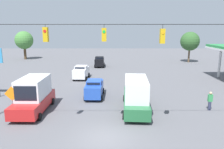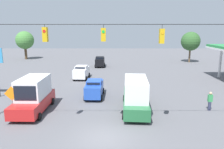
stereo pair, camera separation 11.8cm
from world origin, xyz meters
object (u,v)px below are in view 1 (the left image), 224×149
Objects in this scene: overhead_signal_span at (104,61)px; box_truck_red_parked_shoulder at (34,95)px; pedestrian at (210,101)px; work_zone_sign at (12,96)px; tree_horizon_right at (24,40)px; tree_horizon_left at (190,41)px; traffic_cone_second at (42,98)px; traffic_cone_third at (51,90)px; traffic_cone_nearest at (33,109)px; sedan_white_withflow_far at (81,72)px; sedan_black_withflow_deep at (99,61)px; box_truck_green_crossing_near at (136,95)px; sedan_blue_withflow_mid at (94,88)px.

box_truck_red_parked_shoulder is (6.68, -4.09, -3.79)m from overhead_signal_span.
pedestrian is at bearing -156.42° from overhead_signal_span.
tree_horizon_right reaches higher than work_zone_sign.
tree_horizon_left reaches higher than work_zone_sign.
traffic_cone_second is at bearing -9.20° from pedestrian.
traffic_cone_nearest is at bearing 91.63° from traffic_cone_third.
sedan_white_withflow_far is 27.53m from tree_horizon_right.
tree_horizon_right is (14.13, -28.72, 4.36)m from traffic_cone_third.
traffic_cone_nearest is 0.35× the size of pedestrian.
tree_horizon_right reaches higher than tree_horizon_left.
tree_horizon_right is (13.16, -36.61, 2.68)m from work_zone_sign.
sedan_black_withflow_deep is 0.56× the size of tree_horizon_right.
tree_horizon_left reaches higher than traffic_cone_second.
box_truck_red_parked_shoulder is at bearing -123.14° from work_zone_sign.
box_truck_green_crossing_near is 1.72× the size of sedan_white_withflow_far.
overhead_signal_span is 35.54× the size of traffic_cone_third.
sedan_black_withflow_deep reaches higher than sedan_white_withflow_far.
traffic_cone_nearest is at bearing 50.76° from tree_horizon_left.
box_truck_green_crossing_near reaches higher than traffic_cone_nearest.
sedan_blue_withflow_mid is 0.70× the size of box_truck_red_parked_shoulder.
pedestrian is (-11.64, 23.84, -0.14)m from sedan_black_withflow_deep.
sedan_white_withflow_far is 7.78m from traffic_cone_third.
sedan_white_withflow_far is 1.50× the size of work_zone_sign.
traffic_cone_third is at bearing -88.35° from box_truck_red_parked_shoulder.
box_truck_green_crossing_near reaches higher than sedan_black_withflow_deep.
sedan_black_withflow_deep is 6.13× the size of traffic_cone_second.
overhead_signal_span is 7.86× the size of work_zone_sign.
overhead_signal_span reaches higher than work_zone_sign.
sedan_black_withflow_deep is at bearing 150.35° from tree_horizon_right.
overhead_signal_span reaches higher than box_truck_green_crossing_near.
sedan_white_withflow_far is 27.81m from tree_horizon_left.
traffic_cone_third is 34.61m from tree_horizon_left.
tree_horizon_left is 39.32m from tree_horizon_right.
traffic_cone_second is 0.09× the size of tree_horizon_left.
sedan_blue_withflow_mid reaches higher than traffic_cone_second.
box_truck_green_crossing_near is 1.71× the size of sedan_blue_withflow_mid.
tree_horizon_right is (23.75, -34.69, 3.16)m from box_truck_green_crossing_near.
pedestrian is (-16.62, 2.69, 0.60)m from traffic_cone_second.
sedan_blue_withflow_mid is 6.83× the size of traffic_cone_second.
tree_horizon_right reaches higher than box_truck_red_parked_shoulder.
traffic_cone_second is at bearing 113.76° from tree_horizon_right.
pedestrian is at bearing 136.32° from sedan_white_withflow_far.
sedan_white_withflow_far is at bearing -73.47° from sedan_blue_withflow_mid.
box_truck_green_crossing_near is at bearing 62.80° from tree_horizon_left.
tree_horizon_left is at bearing -163.73° from sedan_black_withflow_deep.
work_zone_sign is (0.93, 4.61, 1.67)m from traffic_cone_second.
sedan_white_withflow_far is at bearing -76.68° from overhead_signal_span.
tree_horizon_left is at bearing -143.43° from sedan_white_withflow_far.
tree_horizon_left is (-24.68, -29.80, 3.18)m from box_truck_red_parked_shoulder.
pedestrian is at bearing 74.39° from tree_horizon_left.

